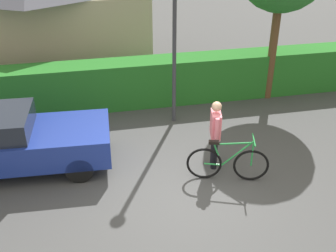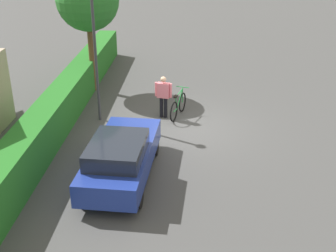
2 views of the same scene
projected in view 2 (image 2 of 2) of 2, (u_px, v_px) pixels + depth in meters
ground_plane at (186, 128)px, 15.67m from camera, size 60.00×60.00×0.00m
hedge_row at (60, 107)px, 15.66m from camera, size 18.28×0.90×1.30m
parked_car_near at (121, 157)px, 12.30m from camera, size 4.24×1.85×1.36m
bicycle at (178, 106)px, 16.42m from camera, size 1.66×0.65×1.00m
person_rider at (163, 94)px, 16.12m from camera, size 0.30×0.63×1.58m
street_lamp at (94, 40)px, 15.06m from camera, size 0.28×0.28×4.64m
tree_kerbside at (88, 0)px, 17.57m from camera, size 2.52×2.52×5.06m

